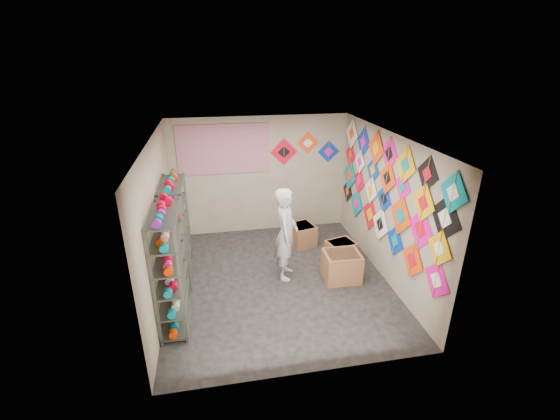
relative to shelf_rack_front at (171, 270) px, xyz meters
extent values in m
plane|color=black|center=(1.78, 0.85, -0.95)|extent=(4.50, 4.50, 0.00)
plane|color=tan|center=(1.78, 3.10, 0.40)|extent=(4.00, 0.00, 4.00)
plane|color=tan|center=(1.78, -1.40, 0.40)|extent=(4.00, 0.00, 4.00)
plane|color=tan|center=(-0.22, 0.85, 0.40)|extent=(0.00, 4.50, 4.50)
plane|color=tan|center=(3.78, 0.85, 0.40)|extent=(0.00, 4.50, 4.50)
plane|color=gray|center=(1.78, 0.85, 1.75)|extent=(4.50, 4.50, 0.00)
cube|color=#4C5147|center=(0.00, 0.00, 0.00)|extent=(0.40, 1.10, 1.90)
cube|color=#4C5147|center=(0.00, 1.30, 0.00)|extent=(0.40, 1.10, 1.90)
cylinder|color=#F9327C|center=(0.00, -0.48, 0.09)|extent=(0.12, 0.10, 0.12)
cylinder|color=#EB3100|center=(0.00, -0.29, 0.09)|extent=(0.12, 0.10, 0.12)
cylinder|color=yellow|center=(0.00, -0.10, 0.09)|extent=(0.12, 0.10, 0.12)
cylinder|color=silver|center=(0.00, 0.10, 0.09)|extent=(0.12, 0.10, 0.12)
cylinder|color=red|center=(0.00, 0.29, 0.09)|extent=(0.12, 0.10, 0.12)
cylinder|color=#74239B|center=(0.00, 0.48, 0.09)|extent=(0.12, 0.10, 0.12)
cylinder|color=beige|center=(0.00, 0.82, 0.09)|extent=(0.12, 0.10, 0.12)
cylinder|color=#037B88|center=(0.00, 1.01, 0.09)|extent=(0.12, 0.10, 0.12)
cylinder|color=#F9327C|center=(0.00, 1.20, 0.09)|extent=(0.12, 0.10, 0.12)
cylinder|color=#EB3100|center=(0.00, 1.40, 0.09)|extent=(0.12, 0.10, 0.12)
cylinder|color=yellow|center=(0.00, 1.59, 0.09)|extent=(0.12, 0.10, 0.12)
cylinder|color=silver|center=(0.00, 1.78, 0.09)|extent=(0.12, 0.10, 0.12)
cube|color=#FD0C9F|center=(3.77, -0.98, 0.00)|extent=(0.02, 0.63, 0.63)
cube|color=#FF480E|center=(3.75, -0.33, -0.04)|extent=(0.04, 0.63, 0.63)
cube|color=#0933AE|center=(3.77, 0.31, -0.02)|extent=(0.03, 0.60, 0.60)
cube|color=white|center=(3.75, 0.89, 0.03)|extent=(0.03, 0.66, 0.66)
cube|color=red|center=(3.77, 1.40, 0.00)|extent=(0.01, 0.71, 0.71)
cube|color=#008A97|center=(3.75, 2.10, -0.03)|extent=(0.04, 0.64, 0.64)
cube|color=black|center=(3.77, 2.71, 0.04)|extent=(0.02, 0.57, 0.57)
cube|color=#FFAF0C|center=(3.75, -0.93, 0.49)|extent=(0.01, 0.57, 0.57)
cube|color=#FD0C9F|center=(3.77, -0.39, 0.53)|extent=(0.02, 0.70, 0.70)
cube|color=#FF480E|center=(3.75, 0.21, 0.49)|extent=(0.03, 0.70, 0.70)
cube|color=#0933AE|center=(3.77, 0.89, 0.54)|extent=(0.03, 0.57, 0.57)
cube|color=white|center=(3.75, 1.44, 0.51)|extent=(0.01, 0.56, 0.56)
cube|color=red|center=(3.77, 2.10, 0.48)|extent=(0.02, 0.60, 0.60)
cube|color=#008A97|center=(3.75, 2.61, 0.46)|extent=(0.04, 0.71, 0.71)
cube|color=black|center=(3.77, -0.91, 0.94)|extent=(0.02, 0.71, 0.71)
cube|color=#FFAF0C|center=(3.75, -0.38, 0.96)|extent=(0.02, 0.61, 0.61)
cube|color=#FD0C9F|center=(3.77, 0.30, 0.98)|extent=(0.01, 0.52, 0.52)
cube|color=#FF480E|center=(3.75, 0.82, 0.96)|extent=(0.03, 0.62, 0.62)
cube|color=#0933AE|center=(3.77, 1.47, 0.91)|extent=(0.03, 0.57, 0.57)
cube|color=white|center=(3.75, 2.10, 0.90)|extent=(0.01, 0.51, 0.51)
cube|color=red|center=(3.77, 2.70, 0.90)|extent=(0.03, 0.57, 0.57)
cube|color=#008A97|center=(3.75, -1.00, 1.34)|extent=(0.02, 0.60, 0.60)
cube|color=black|center=(3.77, -0.34, 1.39)|extent=(0.04, 0.57, 0.57)
cube|color=#FFAF0C|center=(3.75, 0.27, 1.35)|extent=(0.04, 0.64, 0.64)
cube|color=#FD0C9F|center=(3.77, 0.89, 1.38)|extent=(0.02, 0.63, 0.63)
cube|color=#FF480E|center=(3.75, 1.39, 1.35)|extent=(0.01, 0.68, 0.68)
cube|color=#0933AE|center=(3.77, 2.05, 1.34)|extent=(0.04, 0.66, 0.66)
cube|color=white|center=(3.75, 2.66, 1.38)|extent=(0.02, 0.66, 0.66)
cube|color=red|center=(2.33, 3.09, 0.93)|extent=(0.62, 0.02, 0.62)
cube|color=#FF480E|center=(2.88, 3.09, 1.11)|extent=(0.50, 0.02, 0.50)
cube|color=#0933AE|center=(3.38, 3.09, 0.89)|extent=(0.51, 0.02, 0.51)
cube|color=#8A52B3|center=(0.98, 3.08, 1.05)|extent=(2.00, 0.01, 1.10)
imported|color=#BEB3A7|center=(1.96, 0.98, -0.06)|extent=(0.88, 0.78, 1.77)
cube|color=#8D5D3D|center=(2.96, 0.68, -0.68)|extent=(0.67, 0.56, 0.55)
cube|color=#8D5D3D|center=(3.16, 1.30, -0.73)|extent=(0.63, 0.56, 0.44)
cube|color=#8D5D3D|center=(2.57, 2.16, -0.72)|extent=(0.60, 0.64, 0.47)
camera|label=1|loc=(0.73, -5.03, 3.01)|focal=24.00mm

